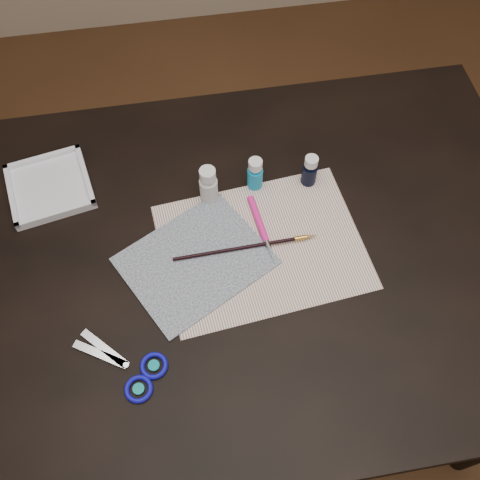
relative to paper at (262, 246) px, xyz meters
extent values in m
cube|color=#422614|center=(-0.05, -0.01, -0.76)|extent=(3.50, 3.50, 0.02)
cube|color=black|center=(-0.05, -0.01, -0.38)|extent=(1.30, 0.90, 0.75)
cube|color=white|center=(0.00, 0.00, 0.00)|extent=(0.43, 0.35, 0.00)
cube|color=black|center=(-0.14, -0.01, 0.00)|extent=(0.34, 0.32, 0.00)
cylinder|color=silver|center=(-0.09, 0.14, 0.05)|extent=(0.05, 0.05, 0.09)
cylinder|color=#108DC1|center=(0.01, 0.15, 0.04)|extent=(0.03, 0.03, 0.08)
cylinder|color=black|center=(0.13, 0.15, 0.04)|extent=(0.04, 0.04, 0.08)
cube|color=white|center=(-0.43, 0.22, 0.01)|extent=(0.20, 0.20, 0.02)
camera|label=1|loc=(-0.13, -0.53, 0.95)|focal=40.00mm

